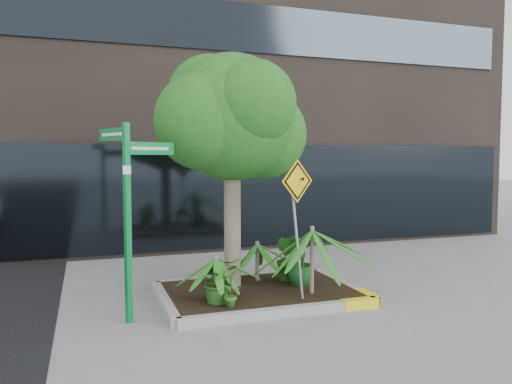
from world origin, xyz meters
name	(u,v)px	position (x,y,z in m)	size (l,w,h in m)	color
ground	(254,304)	(0.00, 0.00, 0.00)	(80.00, 80.00, 0.00)	gray
planter	(261,292)	(0.23, 0.27, 0.10)	(3.35, 2.36, 0.15)	#9E9E99
tree	(232,118)	(-0.16, 0.69, 3.06)	(2.79, 2.48, 4.19)	gray
palm_front	(312,230)	(0.94, -0.21, 1.19)	(1.25, 1.25, 1.39)	gray
palm_left	(216,258)	(-0.66, -0.12, 0.81)	(0.80, 0.80, 0.89)	gray
palm_back	(257,244)	(0.36, 0.87, 0.82)	(0.81, 0.81, 0.90)	gray
shrub_a	(218,281)	(-0.67, -0.26, 0.50)	(0.62, 0.62, 0.69)	#265A19
shrub_b	(300,260)	(0.98, 0.33, 0.59)	(0.49, 0.49, 0.88)	#1C5F22
shrub_c	(231,287)	(-0.55, -0.55, 0.46)	(0.32, 0.32, 0.62)	#33671F
shrub_d	(287,259)	(0.87, 0.66, 0.56)	(0.45, 0.45, 0.82)	#225C1A
street_sign_post	(129,200)	(-1.97, -0.23, 1.78)	(1.06, 0.80, 2.87)	#0A7831
cattle_sign	(297,205)	(0.59, -0.39, 1.64)	(0.63, 0.32, 2.19)	slate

